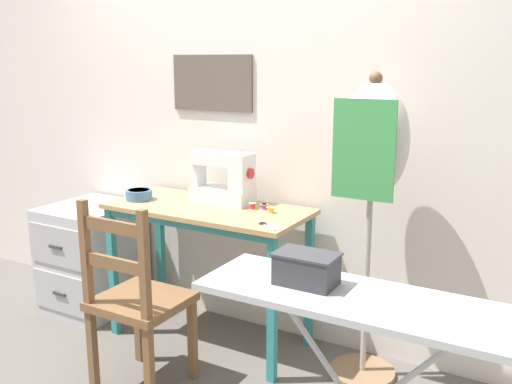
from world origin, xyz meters
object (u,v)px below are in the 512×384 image
(thread_spool_near_machine, at_px, (252,206))
(filing_cabinet, at_px, (93,257))
(thread_spool_mid_table, at_px, (264,207))
(dress_form, at_px, (372,160))
(wooden_chair, at_px, (137,302))
(scissors, at_px, (266,225))
(thread_spool_far_edge, at_px, (271,210))
(sewing_machine, at_px, (225,179))
(fabric_bowl, at_px, (139,194))
(ironing_board, at_px, (364,311))
(storage_box, at_px, (306,269))

(thread_spool_near_machine, height_order, filing_cabinet, thread_spool_near_machine)
(thread_spool_mid_table, height_order, filing_cabinet, thread_spool_mid_table)
(thread_spool_mid_table, distance_m, dress_form, 0.65)
(wooden_chair, height_order, dress_form, dress_form)
(wooden_chair, bearing_deg, dress_form, 35.19)
(scissors, distance_m, thread_spool_mid_table, 0.29)
(scissors, distance_m, thread_spool_near_machine, 0.31)
(thread_spool_near_machine, height_order, thread_spool_far_edge, thread_spool_near_machine)
(sewing_machine, distance_m, dress_form, 0.85)
(fabric_bowl, distance_m, thread_spool_near_machine, 0.67)
(scissors, relative_size, thread_spool_far_edge, 3.12)
(scissors, distance_m, wooden_chair, 0.70)
(sewing_machine, height_order, ironing_board, sewing_machine)
(scissors, relative_size, thread_spool_mid_table, 3.34)
(thread_spool_far_edge, bearing_deg, sewing_machine, 168.28)
(filing_cabinet, height_order, dress_form, dress_form)
(sewing_machine, distance_m, fabric_bowl, 0.50)
(thread_spool_near_machine, xyz_separation_m, storage_box, (0.71, -0.87, 0.07))
(wooden_chair, xyz_separation_m, storage_box, (0.96, -0.23, 0.42))
(dress_form, distance_m, storage_box, 0.89)
(thread_spool_mid_table, relative_size, filing_cabinet, 0.06)
(filing_cabinet, relative_size, dress_form, 0.45)
(sewing_machine, bearing_deg, wooden_chair, -94.43)
(ironing_board, bearing_deg, thread_spool_near_machine, 136.30)
(filing_cabinet, xyz_separation_m, storage_box, (1.82, -0.79, 0.53))
(filing_cabinet, xyz_separation_m, dress_form, (1.75, 0.06, 0.76))
(storage_box, bearing_deg, scissors, 128.15)
(fabric_bowl, xyz_separation_m, thread_spool_far_edge, (0.77, 0.11, -0.01))
(sewing_machine, relative_size, ironing_board, 0.33)
(thread_spool_near_machine, bearing_deg, fabric_bowl, -168.45)
(sewing_machine, xyz_separation_m, ironing_board, (1.11, -0.92, -0.14))
(ironing_board, height_order, storage_box, storage_box)
(ironing_board, bearing_deg, sewing_machine, 140.33)
(filing_cabinet, height_order, storage_box, storage_box)
(storage_box, bearing_deg, sewing_machine, 134.79)
(sewing_machine, distance_m, thread_spool_near_machine, 0.23)
(thread_spool_mid_table, distance_m, storage_box, 1.10)
(thread_spool_far_edge, bearing_deg, thread_spool_near_machine, 171.17)
(sewing_machine, xyz_separation_m, thread_spool_mid_table, (0.25, -0.02, -0.12))
(storage_box, bearing_deg, fabric_bowl, 151.73)
(ironing_board, bearing_deg, thread_spool_far_edge, 132.94)
(scissors, xyz_separation_m, thread_spool_near_machine, (-0.21, 0.23, 0.01))
(scissors, relative_size, storage_box, 0.67)
(thread_spool_mid_table, bearing_deg, scissors, -59.15)
(sewing_machine, distance_m, wooden_chair, 0.82)
(thread_spool_mid_table, xyz_separation_m, ironing_board, (0.86, -0.90, -0.03))
(wooden_chair, distance_m, ironing_board, 1.23)
(wooden_chair, height_order, filing_cabinet, wooden_chair)
(fabric_bowl, xyz_separation_m, scissors, (0.86, -0.09, -0.03))
(fabric_bowl, relative_size, wooden_chair, 0.16)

